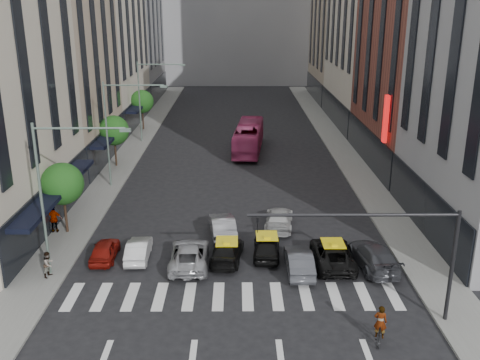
{
  "coord_description": "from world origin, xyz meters",
  "views": [
    {
      "loc": [
        0.03,
        -24.28,
        15.24
      ],
      "look_at": [
        0.23,
        9.71,
        4.0
      ],
      "focal_mm": 40.0,
      "sensor_mm": 36.0,
      "label": 1
    }
  ],
  "objects_px": {
    "taxi_center": "(267,246)",
    "car_red": "(105,250)",
    "streetlamp_near": "(56,180)",
    "streetlamp_mid": "(117,120)",
    "motorcycle": "(379,334)",
    "pedestrian_far": "(54,219)",
    "taxi_left": "(227,251)",
    "bus": "(249,137)",
    "car_white_front": "(139,249)",
    "streetlamp_far": "(147,91)",
    "pedestrian_near": "(49,264)"
  },
  "relations": [
    {
      "from": "taxi_left",
      "to": "bus",
      "type": "distance_m",
      "value": 26.09
    },
    {
      "from": "taxi_center",
      "to": "pedestrian_far",
      "type": "height_order",
      "value": "pedestrian_far"
    },
    {
      "from": "taxi_left",
      "to": "pedestrian_near",
      "type": "distance_m",
      "value": 10.53
    },
    {
      "from": "motorcycle",
      "to": "pedestrian_far",
      "type": "relative_size",
      "value": 0.84
    },
    {
      "from": "streetlamp_near",
      "to": "car_red",
      "type": "xyz_separation_m",
      "value": [
        1.8,
        2.05,
        -5.29
      ]
    },
    {
      "from": "streetlamp_mid",
      "to": "car_red",
      "type": "height_order",
      "value": "streetlamp_mid"
    },
    {
      "from": "car_white_front",
      "to": "taxi_center",
      "type": "bearing_deg",
      "value": -179.73
    },
    {
      "from": "streetlamp_near",
      "to": "bus",
      "type": "xyz_separation_m",
      "value": [
        11.34,
        27.83,
        -4.37
      ]
    },
    {
      "from": "motorcycle",
      "to": "pedestrian_far",
      "type": "xyz_separation_m",
      "value": [
        -19.34,
        12.59,
        0.68
      ]
    },
    {
      "from": "streetlamp_near",
      "to": "taxi_left",
      "type": "bearing_deg",
      "value": 10.95
    },
    {
      "from": "car_white_front",
      "to": "pedestrian_far",
      "type": "distance_m",
      "value": 7.51
    },
    {
      "from": "streetlamp_near",
      "to": "taxi_left",
      "type": "relative_size",
      "value": 2.04
    },
    {
      "from": "taxi_center",
      "to": "car_red",
      "type": "bearing_deg",
      "value": 5.61
    },
    {
      "from": "taxi_center",
      "to": "pedestrian_far",
      "type": "distance_m",
      "value": 14.93
    },
    {
      "from": "car_red",
      "to": "taxi_center",
      "type": "relative_size",
      "value": 0.89
    },
    {
      "from": "streetlamp_mid",
      "to": "taxi_left",
      "type": "relative_size",
      "value": 2.04
    },
    {
      "from": "car_white_front",
      "to": "pedestrian_far",
      "type": "height_order",
      "value": "pedestrian_far"
    },
    {
      "from": "streetlamp_far",
      "to": "pedestrian_near",
      "type": "distance_m",
      "value": 32.82
    },
    {
      "from": "streetlamp_mid",
      "to": "motorcycle",
      "type": "bearing_deg",
      "value": -53.49
    },
    {
      "from": "car_white_front",
      "to": "taxi_left",
      "type": "height_order",
      "value": "taxi_left"
    },
    {
      "from": "streetlamp_far",
      "to": "pedestrian_near",
      "type": "height_order",
      "value": "streetlamp_far"
    },
    {
      "from": "taxi_center",
      "to": "streetlamp_far",
      "type": "bearing_deg",
      "value": -64.39
    },
    {
      "from": "motorcycle",
      "to": "pedestrian_near",
      "type": "xyz_separation_m",
      "value": [
        -17.63,
        6.24,
        0.5
      ]
    },
    {
      "from": "streetlamp_far",
      "to": "pedestrian_far",
      "type": "xyz_separation_m",
      "value": [
        -2.56,
        -26.08,
        -4.8
      ]
    },
    {
      "from": "streetlamp_mid",
      "to": "taxi_left",
      "type": "xyz_separation_m",
      "value": [
        9.44,
        -14.17,
        -5.27
      ]
    },
    {
      "from": "streetlamp_near",
      "to": "streetlamp_far",
      "type": "bearing_deg",
      "value": 90.0
    },
    {
      "from": "taxi_center",
      "to": "pedestrian_near",
      "type": "relative_size",
      "value": 2.63
    },
    {
      "from": "car_white_front",
      "to": "taxi_center",
      "type": "relative_size",
      "value": 0.93
    },
    {
      "from": "streetlamp_near",
      "to": "streetlamp_mid",
      "type": "height_order",
      "value": "same"
    },
    {
      "from": "bus",
      "to": "taxi_center",
      "type": "bearing_deg",
      "value": 97.01
    },
    {
      "from": "streetlamp_near",
      "to": "taxi_center",
      "type": "xyz_separation_m",
      "value": [
        11.94,
        2.4,
        -5.21
      ]
    },
    {
      "from": "pedestrian_near",
      "to": "pedestrian_far",
      "type": "bearing_deg",
      "value": 32.03
    },
    {
      "from": "taxi_center",
      "to": "motorcycle",
      "type": "xyz_separation_m",
      "value": [
        4.84,
        -9.07,
        -0.27
      ]
    },
    {
      "from": "streetlamp_mid",
      "to": "bus",
      "type": "relative_size",
      "value": 0.81
    },
    {
      "from": "taxi_left",
      "to": "streetlamp_mid",
      "type": "bearing_deg",
      "value": -49.88
    },
    {
      "from": "car_white_front",
      "to": "taxi_center",
      "type": "height_order",
      "value": "taxi_center"
    },
    {
      "from": "car_white_front",
      "to": "pedestrian_near",
      "type": "height_order",
      "value": "pedestrian_near"
    },
    {
      "from": "streetlamp_far",
      "to": "motorcycle",
      "type": "distance_m",
      "value": 42.51
    },
    {
      "from": "bus",
      "to": "pedestrian_far",
      "type": "relative_size",
      "value": 5.78
    },
    {
      "from": "car_red",
      "to": "taxi_center",
      "type": "bearing_deg",
      "value": -179.28
    },
    {
      "from": "bus",
      "to": "pedestrian_near",
      "type": "xyz_separation_m",
      "value": [
        -12.18,
        -28.26,
        -0.61
      ]
    },
    {
      "from": "motorcycle",
      "to": "pedestrian_far",
      "type": "height_order",
      "value": "pedestrian_far"
    },
    {
      "from": "streetlamp_mid",
      "to": "taxi_left",
      "type": "height_order",
      "value": "streetlamp_mid"
    },
    {
      "from": "streetlamp_near",
      "to": "motorcycle",
      "type": "bearing_deg",
      "value": -21.68
    },
    {
      "from": "streetlamp_near",
      "to": "pedestrian_near",
      "type": "distance_m",
      "value": 5.07
    },
    {
      "from": "streetlamp_near",
      "to": "car_white_front",
      "type": "bearing_deg",
      "value": 28.43
    },
    {
      "from": "streetlamp_near",
      "to": "taxi_left",
      "type": "distance_m",
      "value": 10.97
    },
    {
      "from": "car_white_front",
      "to": "taxi_left",
      "type": "distance_m",
      "value": 5.55
    },
    {
      "from": "streetlamp_mid",
      "to": "taxi_center",
      "type": "height_order",
      "value": "streetlamp_mid"
    },
    {
      "from": "car_white_front",
      "to": "taxi_left",
      "type": "xyz_separation_m",
      "value": [
        5.54,
        -0.28,
        0.01
      ]
    }
  ]
}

